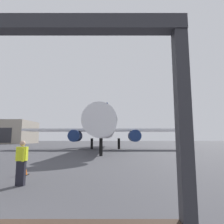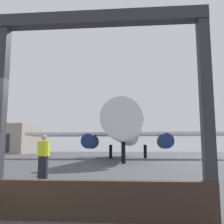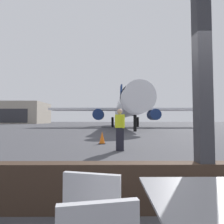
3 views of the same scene
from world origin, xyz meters
TOP-DOWN VIEW (x-y plane):
  - ground_plane at (0.00, 40.00)m, footprint 220.00×220.00m
  - airplane at (1.49, 30.42)m, footprint 27.20×32.21m
  - ground_crew_worker at (-0.92, 5.01)m, footprint 0.40×0.49m
  - traffic_cone at (-1.76, 7.24)m, footprint 0.36×0.36m
  - distant_hangar at (-38.40, 70.05)m, footprint 21.69×15.71m

SIDE VIEW (x-z plane):
  - ground_plane at x=0.00m, z-range 0.00..0.00m
  - traffic_cone at x=-1.76m, z-range -0.02..0.64m
  - ground_crew_worker at x=-0.92m, z-range 0.03..1.77m
  - airplane at x=1.49m, z-range -1.59..8.68m
  - distant_hangar at x=-38.40m, z-range 0.00..8.31m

